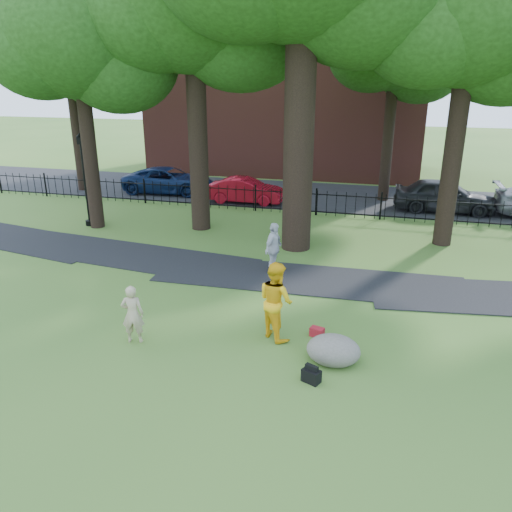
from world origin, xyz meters
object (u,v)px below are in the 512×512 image
(boulder, at_px, (334,348))
(lamppost, at_px, (85,181))
(woman, at_px, (133,314))
(man, at_px, (276,300))
(red_sedan, at_px, (246,190))

(boulder, relative_size, lamppost, 0.31)
(lamppost, bearing_deg, woman, -62.60)
(boulder, bearing_deg, man, 152.05)
(woman, bearing_deg, man, -176.62)
(woman, height_order, boulder, woman)
(woman, distance_m, lamppost, 11.34)
(woman, bearing_deg, boulder, 167.92)
(man, height_order, lamppost, lamppost)
(woman, bearing_deg, red_sedan, -100.67)
(boulder, relative_size, red_sedan, 0.32)
(lamppost, bearing_deg, boulder, -46.35)
(red_sedan, bearing_deg, man, -162.05)
(lamppost, bearing_deg, man, -47.41)
(woman, xyz_separation_m, lamppost, (-6.96, 8.87, 1.22))
(lamppost, relative_size, red_sedan, 1.02)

